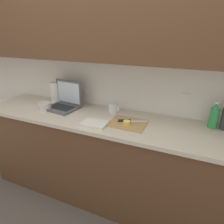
# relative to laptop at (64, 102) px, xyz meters

# --- Properties ---
(ground_plane) EXTENTS (12.00, 12.00, 0.00)m
(ground_plane) POSITION_rel_laptop_xyz_m (0.46, -0.09, -0.98)
(ground_plane) COLOR #564C47
(ground_plane) RESTS_ON ground
(wall_back) EXTENTS (5.20, 0.38, 2.60)m
(wall_back) POSITION_rel_laptop_xyz_m (0.46, 0.14, 0.58)
(wall_back) COLOR white
(wall_back) RESTS_ON ground_plane
(counter_unit) EXTENTS (2.51, 0.60, 0.92)m
(counter_unit) POSITION_rel_laptop_xyz_m (0.44, -0.09, -0.52)
(counter_unit) COLOR brown
(counter_unit) RESTS_ON ground_plane
(laptop) EXTENTS (0.36, 0.30, 0.28)m
(laptop) POSITION_rel_laptop_xyz_m (0.00, 0.00, 0.00)
(laptop) COLOR #515156
(laptop) RESTS_ON counter_unit
(cutting_board) EXTENTS (0.32, 0.27, 0.01)m
(cutting_board) POSITION_rel_laptop_xyz_m (0.75, -0.11, -0.06)
(cutting_board) COLOR tan
(cutting_board) RESTS_ON counter_unit
(knife) EXTENTS (0.25, 0.15, 0.02)m
(knife) POSITION_rel_laptop_xyz_m (0.74, -0.09, -0.05)
(knife) COLOR silver
(knife) RESTS_ON cutting_board
(lemon_half_cut) EXTENTS (0.06, 0.06, 0.03)m
(lemon_half_cut) POSITION_rel_laptop_xyz_m (0.75, -0.15, -0.04)
(lemon_half_cut) COLOR yellow
(lemon_half_cut) RESTS_ON cutting_board
(bottle_green_soda) EXTENTS (0.07, 0.07, 0.23)m
(bottle_green_soda) POSITION_rel_laptop_xyz_m (1.43, 0.10, 0.04)
(bottle_green_soda) COLOR #2D934C
(bottle_green_soda) RESTS_ON counter_unit
(measuring_cup) EXTENTS (0.11, 0.09, 0.09)m
(measuring_cup) POSITION_rel_laptop_xyz_m (0.53, 0.08, -0.02)
(measuring_cup) COLOR silver
(measuring_cup) RESTS_ON counter_unit
(bowl_white) EXTENTS (0.14, 0.14, 0.07)m
(bowl_white) POSITION_rel_laptop_xyz_m (-0.16, -0.13, -0.03)
(bowl_white) COLOR beige
(bowl_white) RESTS_ON counter_unit
(paper_towel_roll) EXTENTS (0.11, 0.11, 0.23)m
(paper_towel_roll) POSITION_rel_laptop_xyz_m (-0.20, 0.11, 0.05)
(paper_towel_roll) COLOR white
(paper_towel_roll) RESTS_ON counter_unit
(dish_towel) EXTENTS (0.23, 0.17, 0.02)m
(dish_towel) POSITION_rel_laptop_xyz_m (0.49, -0.26, -0.05)
(dish_towel) COLOR silver
(dish_towel) RESTS_ON counter_unit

